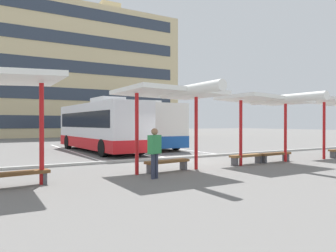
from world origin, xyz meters
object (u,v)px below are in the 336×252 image
at_px(coach_bus_0, 100,127).
at_px(waiting_shelter_1, 172,94).
at_px(bench_1, 19,175).
at_px(bench_2, 167,163).
at_px(coach_bus_1, 139,126).
at_px(waiting_shelter_2, 269,101).
at_px(bench_3, 247,157).
at_px(waiting_passenger_0, 155,149).
at_px(bench_4, 275,155).

bearing_deg(coach_bus_0, waiting_shelter_1, -92.99).
relative_size(bench_1, bench_2, 0.90).
bearing_deg(coach_bus_1, waiting_shelter_1, -109.64).
xyz_separation_m(coach_bus_1, waiting_shelter_2, (0.68, -12.61, 1.26)).
xyz_separation_m(coach_bus_0, bench_3, (3.73, -9.84, -1.29)).
height_order(coach_bus_0, bench_3, coach_bus_0).
distance_m(coach_bus_0, waiting_shelter_1, 10.35).
bearing_deg(coach_bus_1, bench_3, -91.05).
height_order(coach_bus_0, waiting_passenger_0, coach_bus_0).
distance_m(waiting_shelter_1, waiting_passenger_0, 2.44).
xyz_separation_m(bench_3, waiting_passenger_0, (-5.43, -1.23, 0.65)).
bearing_deg(coach_bus_1, bench_1, -127.82).
bearing_deg(waiting_passenger_0, bench_1, 169.09).
height_order(coach_bus_1, waiting_passenger_0, coach_bus_1).
bearing_deg(bench_3, bench_4, -1.33).
relative_size(bench_4, waiting_passenger_0, 1.15).
bearing_deg(bench_2, waiting_shelter_2, -4.13).
xyz_separation_m(waiting_shelter_1, waiting_passenger_0, (-1.16, -0.81, -1.99)).
relative_size(coach_bus_0, waiting_passenger_0, 6.00).
bearing_deg(bench_1, coach_bus_0, 60.45).
distance_m(waiting_shelter_1, bench_3, 5.03).
bearing_deg(waiting_shelter_2, bench_2, 175.87).
xyz_separation_m(bench_1, bench_3, (9.55, 0.43, 0.00)).
height_order(coach_bus_0, waiting_shelter_1, coach_bus_0).
bearing_deg(bench_3, waiting_shelter_1, -174.44).
distance_m(coach_bus_0, bench_4, 11.39).
bearing_deg(waiting_shelter_2, waiting_shelter_1, 179.51).
distance_m(coach_bus_1, waiting_shelter_1, 13.41).
bearing_deg(waiting_shelter_1, bench_1, -179.80).
relative_size(bench_2, waiting_shelter_2, 0.44).
bearing_deg(bench_1, bench_2, 3.75).
xyz_separation_m(bench_1, waiting_passenger_0, (4.12, -0.79, 0.66)).
bearing_deg(waiting_shelter_2, coach_bus_1, 93.07).
relative_size(bench_2, waiting_passenger_0, 1.15).
bearing_deg(bench_4, bench_1, -178.03).
xyz_separation_m(coach_bus_0, coach_bus_1, (3.95, 2.32, 0.02)).
bearing_deg(waiting_passenger_0, waiting_shelter_2, 6.93).
bearing_deg(bench_3, coach_bus_1, 88.95).
bearing_deg(waiting_shelter_1, waiting_shelter_2, -0.49).
height_order(bench_1, waiting_shelter_2, waiting_shelter_2).
xyz_separation_m(waiting_shelter_1, bench_4, (6.06, 0.37, -2.64)).
height_order(bench_1, waiting_shelter_1, waiting_shelter_1).
relative_size(waiting_shelter_1, bench_3, 2.52).
relative_size(coach_bus_0, coach_bus_1, 0.92).
xyz_separation_m(coach_bus_1, bench_3, (-0.22, -12.15, -1.30)).
distance_m(waiting_shelter_1, bench_2, 2.66).
bearing_deg(bench_4, bench_2, -179.58).
xyz_separation_m(bench_2, bench_4, (6.06, 0.04, 0.00)).
relative_size(bench_1, waiting_shelter_1, 0.37).
height_order(waiting_shelter_1, bench_2, waiting_shelter_1).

